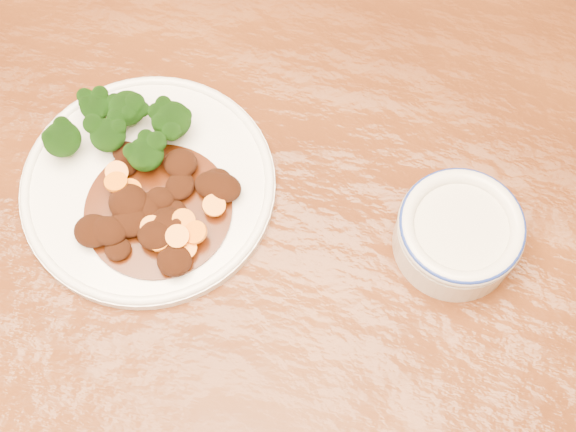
# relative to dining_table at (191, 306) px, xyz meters

# --- Properties ---
(ground) EXTENTS (4.00, 4.00, 0.00)m
(ground) POSITION_rel_dining_table_xyz_m (0.00, 0.00, -0.67)
(ground) COLOR #422710
(ground) RESTS_ON ground
(dining_table) EXTENTS (1.51, 0.92, 0.75)m
(dining_table) POSITION_rel_dining_table_xyz_m (0.00, 0.00, 0.00)
(dining_table) COLOR #602D11
(dining_table) RESTS_ON ground
(dinner_plate) EXTENTS (0.26, 0.26, 0.02)m
(dinner_plate) POSITION_rel_dining_table_xyz_m (-0.07, 0.09, 0.09)
(dinner_plate) COLOR white
(dinner_plate) RESTS_ON dining_table
(broccoli_florets) EXTENTS (0.14, 0.09, 0.05)m
(broccoli_florets) POSITION_rel_dining_table_xyz_m (-0.10, 0.13, 0.12)
(broccoli_florets) COLOR #79A153
(broccoli_florets) RESTS_ON dinner_plate
(mince_stew) EXTENTS (0.15, 0.15, 0.03)m
(mince_stew) POSITION_rel_dining_table_xyz_m (-0.04, 0.06, 0.10)
(mince_stew) COLOR #401406
(mince_stew) RESTS_ON dinner_plate
(dip_bowl) EXTENTS (0.12, 0.12, 0.06)m
(dip_bowl) POSITION_rel_dining_table_xyz_m (0.25, 0.11, 0.11)
(dip_bowl) COLOR beige
(dip_bowl) RESTS_ON dining_table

